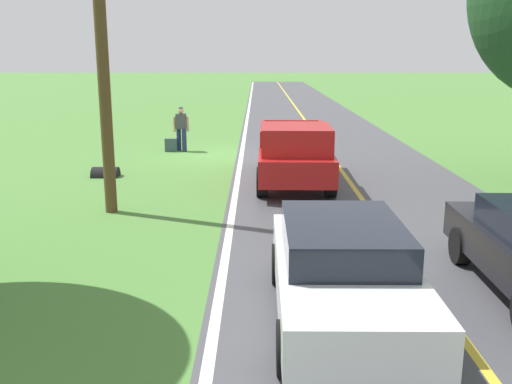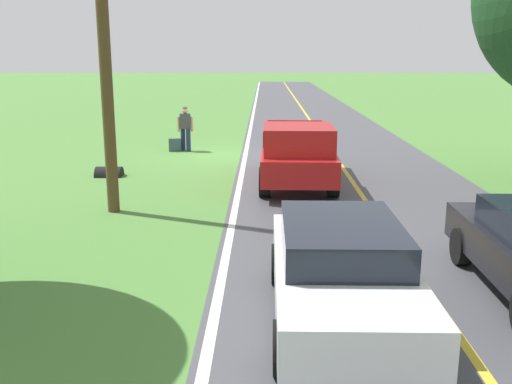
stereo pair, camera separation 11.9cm
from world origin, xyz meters
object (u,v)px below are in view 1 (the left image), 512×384
Objects in this scene: sedan_ahead_same_lane at (343,269)px; utility_pole_roadside at (102,51)px; pickup_truck_passing at (295,152)px; suitcase_carried at (171,145)px; hitchhiker_walking at (181,126)px.

utility_pole_roadside reaches higher than sedan_ahead_same_lane.
pickup_truck_passing is at bearing -147.19° from utility_pole_roadside.
suitcase_carried is at bearing -72.67° from sedan_ahead_same_lane.
pickup_truck_passing reaches higher than hitchhiker_walking.
pickup_truck_passing is at bearing -89.12° from sedan_ahead_same_lane.
utility_pole_roadside is at bearing 32.81° from pickup_truck_passing.
pickup_truck_passing is at bearing 32.68° from suitcase_carried.
utility_pole_roadside is at bearing 86.48° from hitchhiker_walking.
utility_pole_roadside is (0.55, 8.97, 2.78)m from hitchhiker_walking.
suitcase_carried is 0.11× the size of sedan_ahead_same_lane.
suitcase_carried is 0.09× the size of pickup_truck_passing.
pickup_truck_passing is 8.73m from sedan_ahead_same_lane.
utility_pole_roadside is at bearing -50.86° from sedan_ahead_same_lane.
sedan_ahead_same_lane is (-4.15, 14.75, -0.23)m from hitchhiker_walking.
sedan_ahead_same_lane is 8.04m from utility_pole_roadside.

